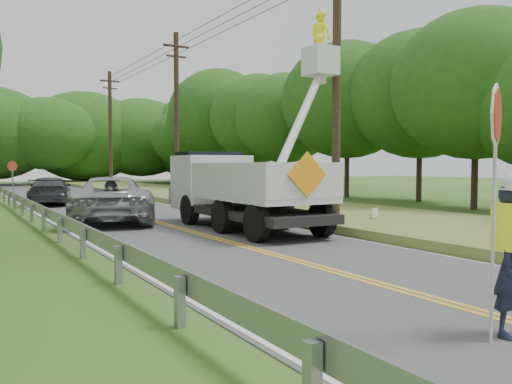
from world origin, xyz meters
TOP-DOWN VIEW (x-y plane):
  - ground at (0.00, 0.00)m, footprint 140.00×140.00m
  - road at (0.00, 14.00)m, footprint 7.20×96.00m
  - guardrail at (-4.02, 14.91)m, footprint 0.18×48.00m
  - utility_poles at (5.00, 17.02)m, footprint 1.60×43.30m
  - tall_grass_verge at (7.10, 14.00)m, footprint 7.00×96.00m
  - treeline_right at (15.56, 26.29)m, footprint 11.24×53.28m
  - treeline_horizon at (1.87, 56.02)m, footprint 58.71×15.19m
  - bucket_truck at (2.02, 10.87)m, footprint 4.31×7.73m
  - suv_silver at (-1.49, 14.38)m, footprint 4.36×6.74m
  - suv_darkgrey at (-2.07, 24.79)m, footprint 3.09×5.45m
  - stop_sign_permanent at (-4.19, 21.88)m, footprint 0.48×0.21m
  - yard_sign at (6.15, 8.22)m, footprint 0.43×0.22m

SIDE VIEW (x-z plane):
  - ground at x=0.00m, z-range 0.00..0.00m
  - road at x=0.00m, z-range 0.00..0.02m
  - tall_grass_verge at x=7.10m, z-range 0.00..0.30m
  - yard_sign at x=6.15m, z-range 0.14..0.82m
  - guardrail at x=-4.02m, z-range 0.17..0.94m
  - suv_darkgrey at x=-2.07m, z-range 0.02..1.51m
  - suv_silver at x=-1.49m, z-range 0.02..1.75m
  - stop_sign_permanent at x=-4.19m, z-range 0.37..2.75m
  - bucket_truck at x=2.02m, z-range -2.04..5.34m
  - utility_poles at x=5.00m, z-range 0.27..10.27m
  - treeline_horizon at x=1.87m, z-range -0.74..11.74m
  - treeline_right at x=15.56m, z-range 0.55..11.58m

